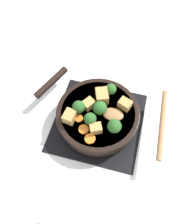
% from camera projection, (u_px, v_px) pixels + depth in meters
% --- Properties ---
extents(ground_plane, '(2.40, 2.40, 0.00)m').
position_uv_depth(ground_plane, '(98.00, 122.00, 0.79)').
color(ground_plane, white).
extents(front_burner_grate, '(0.31, 0.31, 0.03)m').
position_uv_depth(front_burner_grate, '(98.00, 121.00, 0.78)').
color(front_burner_grate, black).
rests_on(front_burner_grate, ground_plane).
extents(skillet_pan, '(0.30, 0.38, 0.05)m').
position_uv_depth(skillet_pan, '(97.00, 115.00, 0.74)').
color(skillet_pan, black).
rests_on(skillet_pan, front_burner_grate).
extents(wooden_spoon, '(0.25, 0.20, 0.02)m').
position_uv_depth(wooden_spoon, '(141.00, 119.00, 0.70)').
color(wooden_spoon, '#A87A4C').
rests_on(wooden_spoon, skillet_pan).
extents(tofu_cube_center_large, '(0.05, 0.05, 0.03)m').
position_uv_depth(tofu_cube_center_large, '(89.00, 104.00, 0.72)').
color(tofu_cube_center_large, tan).
rests_on(tofu_cube_center_large, skillet_pan).
extents(tofu_cube_near_handle, '(0.04, 0.05, 0.03)m').
position_uv_depth(tofu_cube_near_handle, '(96.00, 128.00, 0.67)').
color(tofu_cube_near_handle, tan).
rests_on(tofu_cube_near_handle, skillet_pan).
extents(tofu_cube_east_chunk, '(0.05, 0.04, 0.03)m').
position_uv_depth(tofu_cube_east_chunk, '(70.00, 117.00, 0.69)').
color(tofu_cube_east_chunk, tan).
rests_on(tofu_cube_east_chunk, skillet_pan).
extents(tofu_cube_west_chunk, '(0.04, 0.05, 0.03)m').
position_uv_depth(tofu_cube_west_chunk, '(125.00, 104.00, 0.71)').
color(tofu_cube_west_chunk, tan).
rests_on(tofu_cube_west_chunk, skillet_pan).
extents(tofu_cube_back_piece, '(0.06, 0.05, 0.04)m').
position_uv_depth(tofu_cube_back_piece, '(101.00, 96.00, 0.73)').
color(tofu_cube_back_piece, tan).
rests_on(tofu_cube_back_piece, skillet_pan).
extents(broccoli_floret_near_spoon, '(0.04, 0.04, 0.05)m').
position_uv_depth(broccoli_floret_near_spoon, '(111.00, 89.00, 0.73)').
color(broccoli_floret_near_spoon, '#709956').
rests_on(broccoli_floret_near_spoon, skillet_pan).
extents(broccoli_floret_center_top, '(0.04, 0.04, 0.05)m').
position_uv_depth(broccoli_floret_center_top, '(79.00, 107.00, 0.70)').
color(broccoli_floret_center_top, '#709956').
rests_on(broccoli_floret_center_top, skillet_pan).
extents(broccoli_floret_east_rim, '(0.04, 0.04, 0.05)m').
position_uv_depth(broccoli_floret_east_rim, '(90.00, 119.00, 0.68)').
color(broccoli_floret_east_rim, '#709956').
rests_on(broccoli_floret_east_rim, skillet_pan).
extents(broccoli_floret_west_rim, '(0.05, 0.05, 0.05)m').
position_uv_depth(broccoli_floret_west_rim, '(100.00, 107.00, 0.69)').
color(broccoli_floret_west_rim, '#709956').
rests_on(broccoli_floret_west_rim, skillet_pan).
extents(broccoli_floret_north_edge, '(0.04, 0.04, 0.05)m').
position_uv_depth(broccoli_floret_north_edge, '(114.00, 126.00, 0.66)').
color(broccoli_floret_north_edge, '#709956').
rests_on(broccoli_floret_north_edge, skillet_pan).
extents(carrot_slice_orange_thin, '(0.03, 0.03, 0.01)m').
position_uv_depth(carrot_slice_orange_thin, '(90.00, 139.00, 0.67)').
color(carrot_slice_orange_thin, orange).
rests_on(carrot_slice_orange_thin, skillet_pan).
extents(carrot_slice_near_center, '(0.03, 0.03, 0.01)m').
position_uv_depth(carrot_slice_near_center, '(79.00, 118.00, 0.70)').
color(carrot_slice_near_center, orange).
rests_on(carrot_slice_near_center, skillet_pan).
extents(carrot_slice_edge_slice, '(0.03, 0.03, 0.01)m').
position_uv_depth(carrot_slice_edge_slice, '(84.00, 129.00, 0.69)').
color(carrot_slice_edge_slice, orange).
rests_on(carrot_slice_edge_slice, skillet_pan).
extents(salt_shaker, '(0.04, 0.04, 0.09)m').
position_uv_depth(salt_shaker, '(49.00, 221.00, 0.59)').
color(salt_shaker, white).
rests_on(salt_shaker, ground_plane).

